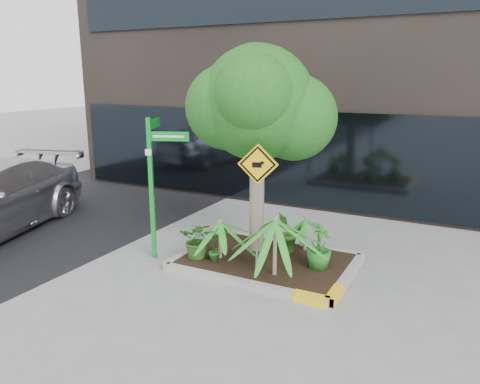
% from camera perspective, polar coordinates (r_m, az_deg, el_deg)
% --- Properties ---
extents(ground, '(80.00, 80.00, 0.00)m').
position_cam_1_polar(ground, '(9.12, 1.24, -9.37)').
color(ground, gray).
rests_on(ground, ground).
extents(asphalt_road, '(7.00, 80.00, 0.01)m').
position_cam_1_polar(asphalt_road, '(13.14, -25.22, -3.33)').
color(asphalt_road, black).
rests_on(asphalt_road, ground).
extents(planter, '(3.35, 2.36, 0.15)m').
position_cam_1_polar(planter, '(9.22, 3.30, -8.44)').
color(planter, '#9E9E99').
rests_on(planter, ground).
extents(tree, '(2.84, 2.52, 4.26)m').
position_cam_1_polar(tree, '(9.09, 2.20, 10.79)').
color(tree, tan).
rests_on(tree, ground).
extents(palm_front, '(1.23, 1.23, 1.36)m').
position_cam_1_polar(palm_front, '(8.18, 4.35, -3.43)').
color(palm_front, tan).
rests_on(palm_front, ground).
extents(palm_left, '(0.89, 0.89, 0.99)m').
position_cam_1_polar(palm_left, '(9.01, -2.47, -3.66)').
color(palm_left, tan).
rests_on(palm_left, ground).
extents(palm_back, '(0.79, 0.79, 0.87)m').
position_cam_1_polar(palm_back, '(9.54, 8.03, -3.30)').
color(palm_back, tan).
rests_on(palm_back, ground).
extents(shrub_a, '(0.85, 0.85, 0.76)m').
position_cam_1_polar(shrub_a, '(9.15, -5.11, -5.78)').
color(shrub_a, '#2A5A19').
rests_on(shrub_a, planter).
extents(shrub_b, '(0.51, 0.51, 0.84)m').
position_cam_1_polar(shrub_b, '(8.76, 9.59, -6.53)').
color(shrub_b, '#257122').
rests_on(shrub_b, planter).
extents(shrub_c, '(0.39, 0.39, 0.65)m').
position_cam_1_polar(shrub_c, '(9.00, -3.12, -6.46)').
color(shrub_c, '#2E7323').
rests_on(shrub_c, planter).
extents(shrub_d, '(0.56, 0.56, 0.85)m').
position_cam_1_polar(shrub_d, '(9.41, 5.81, -4.94)').
color(shrub_d, '#30681E').
rests_on(shrub_d, planter).
extents(street_sign_post, '(1.03, 0.80, 2.84)m').
position_cam_1_polar(street_sign_post, '(9.35, -10.41, 2.31)').
color(street_sign_post, '#0D962A').
rests_on(street_sign_post, ground).
extents(cattle_sign, '(0.69, 0.34, 2.33)m').
position_cam_1_polar(cattle_sign, '(8.19, 2.21, 0.68)').
color(cattle_sign, slate).
rests_on(cattle_sign, ground).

